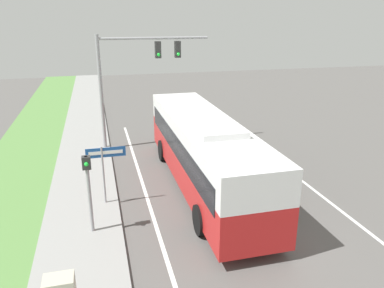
{
  "coord_description": "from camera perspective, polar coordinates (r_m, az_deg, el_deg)",
  "views": [
    {
      "loc": [
        -5.32,
        -10.03,
        7.2
      ],
      "look_at": [
        -1.26,
        5.61,
        1.7
      ],
      "focal_mm": 35.0,
      "sensor_mm": 36.0,
      "label": 1
    }
  ],
  "objects": [
    {
      "name": "bus",
      "position": [
        16.17,
        1.77,
        -0.63
      ],
      "size": [
        2.64,
        11.85,
        3.33
      ],
      "color": "red",
      "rests_on": "ground_plane"
    },
    {
      "name": "street_sign",
      "position": [
        14.97,
        -13.15,
        -2.91
      ],
      "size": [
        1.52,
        0.08,
        2.49
      ],
      "color": "#939399",
      "rests_on": "ground_plane"
    },
    {
      "name": "lane_divider_near",
      "position": [
        12.46,
        -4.1,
        -16.51
      ],
      "size": [
        0.14,
        30.0,
        0.01
      ],
      "color": "silver",
      "rests_on": "ground_plane"
    },
    {
      "name": "sidewalk",
      "position": [
        12.34,
        -16.64,
        -17.44
      ],
      "size": [
        2.8,
        80.0,
        0.12
      ],
      "color": "gray",
      "rests_on": "ground_plane"
    },
    {
      "name": "signal_gantry",
      "position": [
        21.21,
        -8.86,
        11.38
      ],
      "size": [
        6.15,
        0.41,
        6.36
      ],
      "color": "#939399",
      "rests_on": "ground_plane"
    },
    {
      "name": "pedestrian_signal",
      "position": [
        13.0,
        -15.53,
        -5.59
      ],
      "size": [
        0.28,
        0.34,
        2.89
      ],
      "color": "#939399",
      "rests_on": "ground_plane"
    },
    {
      "name": "ground_plane",
      "position": [
        13.44,
        11.63,
        -14.01
      ],
      "size": [
        80.0,
        80.0,
        0.0
      ],
      "primitive_type": "plane",
      "color": "#565451"
    },
    {
      "name": "lane_divider_far",
      "position": [
        15.23,
        24.16,
        -11.21
      ],
      "size": [
        0.14,
        30.0,
        0.01
      ],
      "color": "silver",
      "rests_on": "ground_plane"
    }
  ]
}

